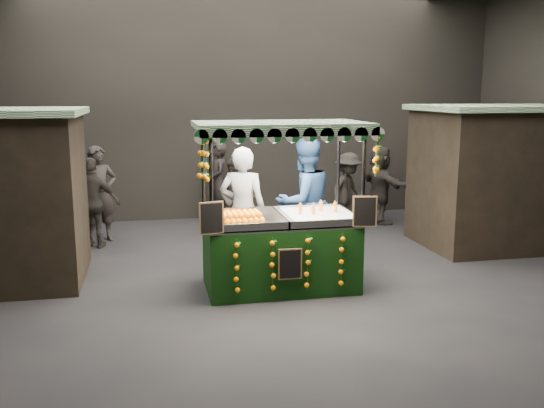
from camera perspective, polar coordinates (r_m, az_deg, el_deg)
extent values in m
plane|color=black|center=(9.09, 1.40, -7.56)|extent=(12.00, 12.00, 0.00)
cube|color=black|center=(13.55, -3.43, 9.22)|extent=(12.00, 0.10, 5.00)
cube|color=black|center=(3.95, 18.37, 5.07)|extent=(12.00, 0.10, 5.00)
cube|color=black|center=(11.89, 20.82, 2.27)|extent=(2.80, 2.00, 2.50)
cube|color=#12541F|center=(11.78, 21.25, 8.54)|extent=(3.00, 2.20, 0.10)
cube|color=black|center=(8.77, 0.77, -4.91)|extent=(2.15, 1.17, 0.98)
cube|color=#B0B1B7|center=(8.65, 0.78, -1.67)|extent=(2.15, 1.17, 0.04)
cylinder|color=black|center=(7.91, -5.75, -1.59)|extent=(0.05, 0.05, 2.35)
cylinder|color=black|center=(8.38, 8.62, -0.96)|extent=(0.05, 0.05, 2.35)
cylinder|color=black|center=(8.99, -6.51, -0.11)|extent=(0.05, 0.05, 2.35)
cylinder|color=black|center=(9.41, 6.27, 0.38)|extent=(0.05, 0.05, 2.35)
cube|color=#12541F|center=(8.46, 0.81, 7.56)|extent=(2.39, 1.42, 0.08)
cube|color=white|center=(8.78, 4.52, -1.12)|extent=(0.96, 1.06, 0.08)
cube|color=black|center=(7.84, -5.79, -1.34)|extent=(0.33, 0.09, 0.43)
cube|color=black|center=(8.32, 8.83, -0.71)|extent=(0.33, 0.09, 0.43)
cube|color=black|center=(8.17, 1.73, -5.74)|extent=(0.33, 0.02, 0.43)
imported|color=gray|center=(9.43, -2.80, -0.59)|extent=(0.85, 0.70, 2.01)
imported|color=navy|center=(9.79, 3.10, 0.14)|extent=(1.23, 1.09, 2.12)
imported|color=#2A2422|center=(11.87, -16.09, 0.93)|extent=(0.78, 0.65, 1.84)
imported|color=#2D2725|center=(11.64, -3.35, 0.52)|extent=(0.93, 0.83, 1.59)
imported|color=#2C2824|center=(11.41, -16.71, 0.09)|extent=(1.04, 0.60, 1.67)
imported|color=black|center=(12.54, 7.25, 1.23)|extent=(1.18, 1.12, 1.60)
imported|color=#282320|center=(12.14, -23.58, 0.11)|extent=(0.94, 0.88, 1.61)
imported|color=#2E2A25|center=(13.21, 10.26, 1.83)|extent=(0.79, 1.64, 1.70)
imported|color=black|center=(13.24, -5.10, 2.06)|extent=(0.42, 0.64, 1.74)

